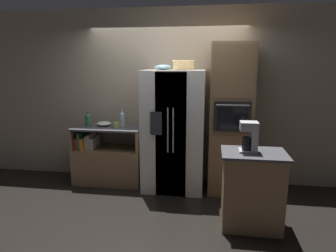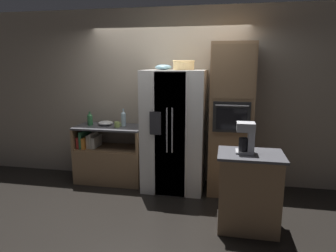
{
  "view_description": "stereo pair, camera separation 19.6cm",
  "coord_description": "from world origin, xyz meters",
  "px_view_note": "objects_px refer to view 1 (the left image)",
  "views": [
    {
      "loc": [
        0.73,
        -4.42,
        1.93
      ],
      "look_at": [
        0.08,
        -0.06,
        1.01
      ],
      "focal_mm": 32.0,
      "sensor_mm": 36.0,
      "label": 1
    },
    {
      "loc": [
        0.92,
        -4.38,
        1.93
      ],
      "look_at": [
        0.08,
        -0.06,
        1.01
      ],
      "focal_mm": 32.0,
      "sensor_mm": 36.0,
      "label": 2
    }
  ],
  "objects_px": {
    "fruit_bowl": "(163,67)",
    "mixing_bowl": "(104,124)",
    "coffee_maker": "(251,136)",
    "refrigerator": "(174,131)",
    "wicker_basket": "(183,65)",
    "wall_oven": "(230,119)",
    "mug": "(116,125)",
    "bottle_tall": "(122,119)",
    "bottle_short": "(88,119)"
  },
  "relations": [
    {
      "from": "wall_oven",
      "to": "bottle_short",
      "type": "bearing_deg",
      "value": 178.45
    },
    {
      "from": "mug",
      "to": "bottle_tall",
      "type": "bearing_deg",
      "value": 56.83
    },
    {
      "from": "bottle_tall",
      "to": "mixing_bowl",
      "type": "distance_m",
      "value": 0.33
    },
    {
      "from": "wicker_basket",
      "to": "coffee_maker",
      "type": "height_order",
      "value": "wicker_basket"
    },
    {
      "from": "fruit_bowl",
      "to": "coffee_maker",
      "type": "xyz_separation_m",
      "value": [
        1.19,
        -1.04,
        -0.76
      ]
    },
    {
      "from": "mug",
      "to": "mixing_bowl",
      "type": "xyz_separation_m",
      "value": [
        -0.24,
        0.12,
        -0.01
      ]
    },
    {
      "from": "wall_oven",
      "to": "coffee_maker",
      "type": "relative_size",
      "value": 6.27
    },
    {
      "from": "wicker_basket",
      "to": "mixing_bowl",
      "type": "distance_m",
      "value": 1.62
    },
    {
      "from": "fruit_bowl",
      "to": "mug",
      "type": "distance_m",
      "value": 1.18
    },
    {
      "from": "bottle_tall",
      "to": "coffee_maker",
      "type": "bearing_deg",
      "value": -31.31
    },
    {
      "from": "wall_oven",
      "to": "wicker_basket",
      "type": "relative_size",
      "value": 6.81
    },
    {
      "from": "refrigerator",
      "to": "bottle_short",
      "type": "xyz_separation_m",
      "value": [
        -1.43,
        0.11,
        0.12
      ]
    },
    {
      "from": "refrigerator",
      "to": "wicker_basket",
      "type": "bearing_deg",
      "value": 13.83
    },
    {
      "from": "bottle_tall",
      "to": "mug",
      "type": "bearing_deg",
      "value": -123.17
    },
    {
      "from": "bottle_tall",
      "to": "mixing_bowl",
      "type": "relative_size",
      "value": 1.18
    },
    {
      "from": "fruit_bowl",
      "to": "bottle_tall",
      "type": "xyz_separation_m",
      "value": [
        -0.69,
        0.11,
        -0.82
      ]
    },
    {
      "from": "wicker_basket",
      "to": "fruit_bowl",
      "type": "height_order",
      "value": "wicker_basket"
    },
    {
      "from": "refrigerator",
      "to": "fruit_bowl",
      "type": "relative_size",
      "value": 7.43
    },
    {
      "from": "refrigerator",
      "to": "mixing_bowl",
      "type": "height_order",
      "value": "refrigerator"
    },
    {
      "from": "wicker_basket",
      "to": "mixing_bowl",
      "type": "xyz_separation_m",
      "value": [
        -1.31,
        0.12,
        -0.95
      ]
    },
    {
      "from": "wall_oven",
      "to": "fruit_bowl",
      "type": "height_order",
      "value": "wall_oven"
    },
    {
      "from": "wicker_basket",
      "to": "mug",
      "type": "relative_size",
      "value": 2.79
    },
    {
      "from": "refrigerator",
      "to": "bottle_tall",
      "type": "xyz_separation_m",
      "value": [
        -0.86,
        0.14,
        0.14
      ]
    },
    {
      "from": "fruit_bowl",
      "to": "coffee_maker",
      "type": "distance_m",
      "value": 1.75
    },
    {
      "from": "fruit_bowl",
      "to": "mixing_bowl",
      "type": "height_order",
      "value": "fruit_bowl"
    },
    {
      "from": "wicker_basket",
      "to": "mug",
      "type": "distance_m",
      "value": 1.42
    },
    {
      "from": "mug",
      "to": "coffee_maker",
      "type": "distance_m",
      "value": 2.21
    },
    {
      "from": "wicker_basket",
      "to": "bottle_tall",
      "type": "xyz_separation_m",
      "value": [
        -0.99,
        0.11,
        -0.86
      ]
    },
    {
      "from": "refrigerator",
      "to": "wall_oven",
      "type": "xyz_separation_m",
      "value": [
        0.85,
        0.05,
        0.2
      ]
    },
    {
      "from": "wall_oven",
      "to": "mug",
      "type": "xyz_separation_m",
      "value": [
        -1.78,
        -0.01,
        -0.14
      ]
    },
    {
      "from": "wall_oven",
      "to": "fruit_bowl",
      "type": "xyz_separation_m",
      "value": [
        -1.02,
        -0.01,
        0.76
      ]
    },
    {
      "from": "refrigerator",
      "to": "wicker_basket",
      "type": "xyz_separation_m",
      "value": [
        0.13,
        0.03,
        1.0
      ]
    },
    {
      "from": "refrigerator",
      "to": "bottle_short",
      "type": "height_order",
      "value": "refrigerator"
    },
    {
      "from": "refrigerator",
      "to": "wall_oven",
      "type": "relative_size",
      "value": 0.83
    },
    {
      "from": "refrigerator",
      "to": "fruit_bowl",
      "type": "height_order",
      "value": "fruit_bowl"
    },
    {
      "from": "wall_oven",
      "to": "mug",
      "type": "height_order",
      "value": "wall_oven"
    },
    {
      "from": "wall_oven",
      "to": "coffee_maker",
      "type": "bearing_deg",
      "value": -80.67
    },
    {
      "from": "wicker_basket",
      "to": "fruit_bowl",
      "type": "bearing_deg",
      "value": 179.0
    },
    {
      "from": "bottle_short",
      "to": "coffee_maker",
      "type": "distance_m",
      "value": 2.69
    },
    {
      "from": "mug",
      "to": "coffee_maker",
      "type": "height_order",
      "value": "coffee_maker"
    },
    {
      "from": "fruit_bowl",
      "to": "bottle_tall",
      "type": "distance_m",
      "value": 1.08
    },
    {
      "from": "wall_oven",
      "to": "mixing_bowl",
      "type": "relative_size",
      "value": 9.24
    },
    {
      "from": "bottle_tall",
      "to": "fruit_bowl",
      "type": "bearing_deg",
      "value": -8.71
    },
    {
      "from": "refrigerator",
      "to": "mug",
      "type": "relative_size",
      "value": 15.72
    },
    {
      "from": "mixing_bowl",
      "to": "refrigerator",
      "type": "bearing_deg",
      "value": -7.31
    },
    {
      "from": "wicker_basket",
      "to": "bottle_short",
      "type": "relative_size",
      "value": 1.46
    },
    {
      "from": "fruit_bowl",
      "to": "mug",
      "type": "height_order",
      "value": "fruit_bowl"
    },
    {
      "from": "mixing_bowl",
      "to": "wicker_basket",
      "type": "bearing_deg",
      "value": -5.16
    },
    {
      "from": "fruit_bowl",
      "to": "mug",
      "type": "relative_size",
      "value": 2.12
    },
    {
      "from": "wall_oven",
      "to": "mug",
      "type": "bearing_deg",
      "value": -179.6
    }
  ]
}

